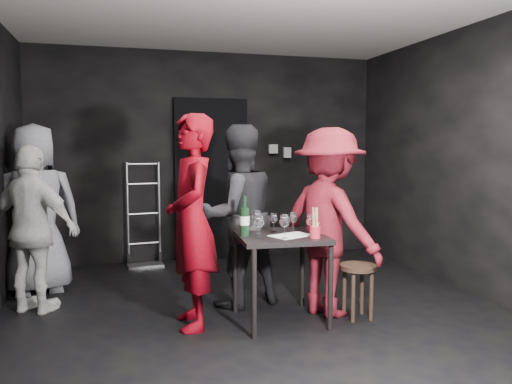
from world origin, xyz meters
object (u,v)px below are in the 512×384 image
object	(u,v)px
server_red	(192,203)
man_maroon	(329,213)
bystander_grey	(36,197)
breadstick_cup	(315,223)
bystander_cream	(33,229)
woman_black	(237,204)
tasting_table	(280,246)
hand_truck	(145,247)
stool	(358,277)
wine_bottle	(245,221)

from	to	relation	value
server_red	man_maroon	distance (m)	1.21
bystander_grey	breadstick_cup	xyz separation A→B (m)	(2.33, -1.68, -0.11)
bystander_cream	bystander_grey	world-z (taller)	bystander_grey
woman_black	bystander_grey	xyz separation A→B (m)	(-1.87, 0.90, 0.03)
tasting_table	server_red	world-z (taller)	server_red
hand_truck	stool	world-z (taller)	hand_truck
tasting_table	server_red	distance (m)	0.83
bystander_cream	breadstick_cup	bearing A→B (deg)	-173.42
stool	breadstick_cup	size ratio (longest dim) A/B	1.75
woman_black	breadstick_cup	world-z (taller)	woman_black
man_maroon	breadstick_cup	distance (m)	0.39
server_red	wine_bottle	world-z (taller)	server_red
stool	woman_black	size ratio (longest dim) A/B	0.25
tasting_table	bystander_grey	xyz separation A→B (m)	(-2.11, 1.44, 0.33)
tasting_table	stool	distance (m)	0.74
stool	man_maroon	bearing A→B (deg)	140.81
server_red	man_maroon	world-z (taller)	server_red
bystander_cream	hand_truck	bearing A→B (deg)	-92.52
stool	breadstick_cup	world-z (taller)	breadstick_cup
bystander_grey	wine_bottle	bearing A→B (deg)	131.87
woman_black	bystander_cream	size ratio (longest dim) A/B	1.26
breadstick_cup	stool	bearing A→B (deg)	15.80
stool	bystander_grey	world-z (taller)	bystander_grey
tasting_table	wine_bottle	size ratio (longest dim) A/B	2.26
tasting_table	woman_black	bearing A→B (deg)	114.76
wine_bottle	breadstick_cup	bearing A→B (deg)	-25.93
woman_black	hand_truck	bearing A→B (deg)	-80.34
hand_truck	man_maroon	world-z (taller)	man_maroon
server_red	breadstick_cup	world-z (taller)	server_red
man_maroon	breadstick_cup	bearing A→B (deg)	115.23
tasting_table	stool	size ratio (longest dim) A/B	1.60
man_maroon	breadstick_cup	xyz separation A→B (m)	(-0.25, -0.29, -0.04)
woman_black	tasting_table	bearing A→B (deg)	101.51
bystander_cream	bystander_grey	bearing A→B (deg)	-53.03
woman_black	man_maroon	bearing A→B (deg)	132.60
man_maroon	woman_black	bearing A→B (deg)	31.78
tasting_table	man_maroon	size ratio (longest dim) A/B	0.41
bystander_cream	bystander_grey	size ratio (longest dim) A/B	0.77
tasting_table	woman_black	size ratio (longest dim) A/B	0.39
man_maroon	wine_bottle	size ratio (longest dim) A/B	5.49
stool	server_red	bearing A→B (deg)	172.21
stool	server_red	xyz separation A→B (m)	(-1.41, 0.19, 0.66)
wine_bottle	breadstick_cup	size ratio (longest dim) A/B	1.23
tasting_table	wine_bottle	bearing A→B (deg)	177.83
hand_truck	bystander_cream	size ratio (longest dim) A/B	0.85
woman_black	breadstick_cup	distance (m)	0.91
tasting_table	breadstick_cup	distance (m)	0.39
stool	breadstick_cup	bearing A→B (deg)	-164.20
bystander_cream	breadstick_cup	world-z (taller)	bystander_cream
tasting_table	woman_black	distance (m)	0.66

